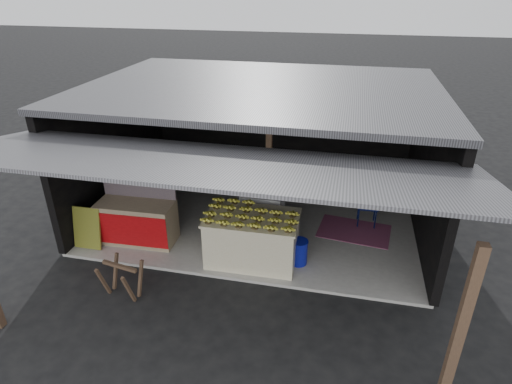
% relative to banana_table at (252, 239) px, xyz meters
% --- Properties ---
extents(ground, '(80.00, 80.00, 0.00)m').
position_rel_banana_table_xyz_m(ground, '(-0.24, -0.64, -0.54)').
color(ground, black).
rests_on(ground, ground).
extents(concrete_slab, '(7.00, 5.00, 0.06)m').
position_rel_banana_table_xyz_m(concrete_slab, '(-0.24, 1.86, -0.51)').
color(concrete_slab, gray).
rests_on(concrete_slab, ground).
extents(shophouse, '(7.40, 7.29, 3.02)m').
position_rel_banana_table_xyz_m(shophouse, '(-0.24, 2.17, 1.56)').
color(shophouse, black).
rests_on(shophouse, ground).
extents(banana_table, '(1.75, 1.09, 0.96)m').
position_rel_banana_table_xyz_m(banana_table, '(0.00, 0.00, 0.00)').
color(banana_table, silver).
rests_on(banana_table, concrete_slab).
extents(banana_pile, '(1.62, 0.99, 0.19)m').
position_rel_banana_table_xyz_m(banana_pile, '(0.00, 0.00, 0.57)').
color(banana_pile, yellow).
rests_on(banana_pile, banana_table).
extents(white_crate, '(0.87, 0.61, 0.94)m').
position_rel_banana_table_xyz_m(white_crate, '(-0.02, 1.02, -0.01)').
color(white_crate, white).
rests_on(white_crate, concrete_slab).
extents(neighbor_stall, '(1.57, 0.75, 1.60)m').
position_rel_banana_table_xyz_m(neighbor_stall, '(-2.46, 0.18, -0.00)').
color(neighbor_stall, '#998466').
rests_on(neighbor_stall, concrete_slab).
extents(green_signboard, '(0.58, 0.21, 0.86)m').
position_rel_banana_table_xyz_m(green_signboard, '(-3.34, -0.27, -0.05)').
color(green_signboard, black).
rests_on(green_signboard, concrete_slab).
extents(sawhorse, '(0.68, 0.67, 0.65)m').
position_rel_banana_table_xyz_m(sawhorse, '(-1.97, -1.44, -0.13)').
color(sawhorse, brown).
rests_on(sawhorse, ground).
extents(water_barrel, '(0.32, 0.32, 0.47)m').
position_rel_banana_table_xyz_m(water_barrel, '(0.89, 0.08, -0.25)').
color(water_barrel, '#0C138D').
rests_on(water_barrel, concrete_slab).
extents(plastic_chair, '(0.45, 0.45, 0.93)m').
position_rel_banana_table_xyz_m(plastic_chair, '(2.16, 1.96, 0.07)').
color(plastic_chair, '#090F34').
rests_on(plastic_chair, concrete_slab).
extents(magenta_rug, '(1.61, 1.18, 0.01)m').
position_rel_banana_table_xyz_m(magenta_rug, '(1.92, 1.49, -0.48)').
color(magenta_rug, '#7B1B57').
rests_on(magenta_rug, concrete_slab).
extents(picture_frames, '(1.62, 0.04, 0.46)m').
position_rel_banana_table_xyz_m(picture_frames, '(-0.40, 4.25, 1.39)').
color(picture_frames, black).
rests_on(picture_frames, shophouse).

